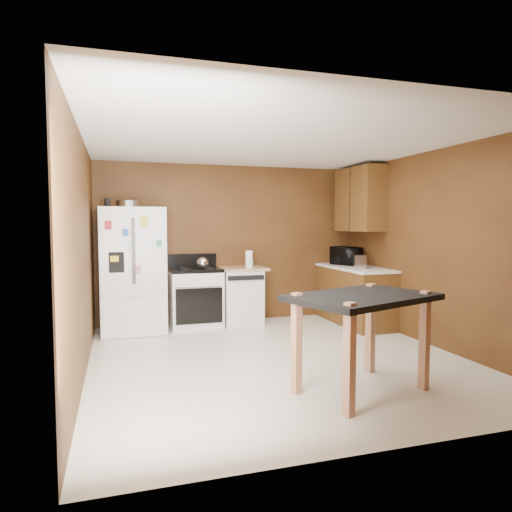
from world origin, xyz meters
name	(u,v)px	position (x,y,z in m)	size (l,w,h in m)	color
floor	(278,359)	(0.00, 0.00, 0.00)	(4.50, 4.50, 0.00)	silver
ceiling	(278,141)	(0.00, 0.00, 2.50)	(4.50, 4.50, 0.00)	white
wall_back	(231,244)	(0.00, 2.25, 1.25)	(4.20, 4.20, 0.00)	#553616
wall_front	(391,271)	(0.00, -2.25, 1.25)	(4.20, 4.20, 0.00)	#553616
wall_left	(82,255)	(-2.10, 0.00, 1.25)	(4.50, 4.50, 0.00)	#553616
wall_right	(433,249)	(2.10, 0.00, 1.25)	(4.50, 4.50, 0.00)	#553616
roasting_pan	(129,204)	(-1.59, 1.83, 1.85)	(0.37, 0.37, 0.09)	silver
pen_cup	(107,203)	(-1.88, 1.73, 1.86)	(0.08, 0.08, 0.12)	black
kettle	(202,263)	(-0.55, 1.78, 0.99)	(0.18, 0.18, 0.18)	silver
paper_towel	(249,259)	(0.18, 1.83, 1.02)	(0.11, 0.11, 0.26)	white
green_canister	(251,264)	(0.26, 2.00, 0.94)	(0.09, 0.09, 0.10)	green
toaster	(360,262)	(1.73, 1.18, 1.00)	(0.17, 0.28, 0.20)	silver
microwave	(346,257)	(1.81, 1.75, 1.03)	(0.49, 0.33, 0.27)	black
refrigerator	(133,270)	(-1.55, 1.86, 0.90)	(0.90, 0.80, 1.80)	white
gas_range	(195,297)	(-0.64, 1.92, 0.46)	(0.76, 0.68, 1.10)	white
dishwasher	(241,295)	(0.08, 1.95, 0.45)	(0.78, 0.63, 0.89)	white
right_cabinets	(356,266)	(1.84, 1.48, 0.91)	(0.63, 1.58, 2.45)	brown
island	(362,309)	(0.40, -1.19, 0.78)	(1.53, 1.26, 0.94)	black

